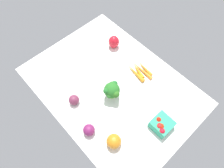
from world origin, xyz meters
TOP-DOWN VIEW (x-y plane):
  - tablecloth at (0.00, 0.00)cm, footprint 104.00×76.00cm
  - carrot_bunch at (4.37, 19.97)cm, footprint 18.18×11.07cm
  - broccoli_head at (5.27, -4.89)cm, footprint 10.50×10.45cm
  - red_onion_near_basket at (12.94, -28.95)cm, footprint 6.48×6.48cm
  - heirloom_tomato_orange at (26.58, -23.36)cm, footprint 7.87×7.87cm
  - berry_basket at (37.65, 1.83)cm, footprint 10.60×10.60cm
  - bell_pepper_red at (-22.30, 22.40)cm, footprint 10.03×10.03cm
  - red_onion_center at (-6.79, -23.93)cm, footprint 6.14×6.14cm

SIDE VIEW (x-z plane):
  - tablecloth at x=0.00cm, z-range 0.00..2.00cm
  - carrot_bunch at x=4.37cm, z-range 1.86..4.68cm
  - red_onion_center at x=-6.79cm, z-range 2.00..8.14cm
  - red_onion_near_basket at x=12.94cm, z-range 2.00..8.48cm
  - berry_basket at x=37.65cm, z-range 1.83..9.10cm
  - heirloom_tomato_orange at x=26.58cm, z-range 2.00..9.87cm
  - bell_pepper_red at x=-22.30cm, z-range 2.00..11.09cm
  - broccoli_head at x=5.27cm, z-range 3.29..15.37cm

